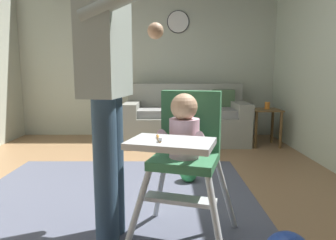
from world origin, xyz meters
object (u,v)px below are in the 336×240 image
couch (185,120)px  sippy_cup (267,106)px  toy_ball_second (188,173)px  adult_standing (107,81)px  wall_clock (177,22)px  side_table (264,119)px  high_chair (185,142)px

couch → sippy_cup: bearing=77.0°
couch → toy_ball_second: (-0.08, -1.72, -0.25)m
adult_standing → wall_clock: wall_clock is taller
toy_ball_second → wall_clock: wall_clock is taller
side_table → wall_clock: wall_clock is taller
high_chair → side_table: 2.81m
adult_standing → side_table: adult_standing is taller
toy_ball_second → side_table: bearing=51.3°
couch → sippy_cup: 1.17m
side_table → sippy_cup: (0.03, 0.00, 0.19)m
sippy_cup → high_chair: bearing=-117.3°
high_chair → toy_ball_second: 1.17m
wall_clock → side_table: bearing=-31.4°
high_chair → side_table: bearing=169.7°
couch → high_chair: size_ratio=1.94×
high_chair → side_table: (1.26, 2.49, -0.24)m
couch → side_table: size_ratio=3.41×
adult_standing → wall_clock: (0.51, 3.16, 0.85)m
sippy_cup → wall_clock: wall_clock is taller
sippy_cup → side_table: bearing=-180.0°
high_chair → adult_standing: adult_standing is taller
adult_standing → toy_ball_second: size_ratio=10.45×
high_chair → wall_clock: bearing=-164.5°
high_chair → adult_standing: size_ratio=0.54×
couch → sippy_cup: (1.12, -0.26, 0.24)m
toy_ball_second → sippy_cup: bearing=50.7°
couch → high_chair: high_chair is taller
toy_ball_second → side_table: side_table is taller
adult_standing → toy_ball_second: 1.42m
sippy_cup → adult_standing: bearing=-125.6°
toy_ball_second → sippy_cup: sippy_cup is taller
couch → toy_ball_second: 1.74m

